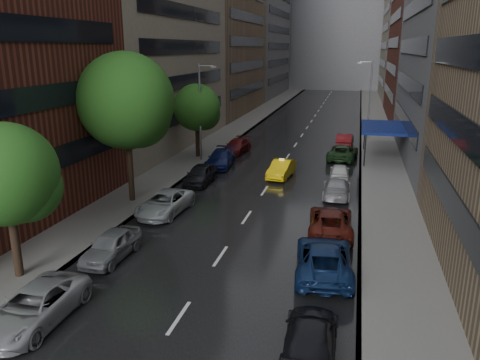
# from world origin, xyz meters

# --- Properties ---
(road) EXTENTS (14.00, 140.00, 0.01)m
(road) POSITION_xyz_m (0.00, 50.00, 0.01)
(road) COLOR black
(road) RESTS_ON ground
(sidewalk_left) EXTENTS (4.00, 140.00, 0.15)m
(sidewalk_left) POSITION_xyz_m (-9.00, 50.00, 0.07)
(sidewalk_left) COLOR gray
(sidewalk_left) RESTS_ON ground
(sidewalk_right) EXTENTS (4.00, 140.00, 0.15)m
(sidewalk_right) POSITION_xyz_m (9.00, 50.00, 0.07)
(sidewalk_right) COLOR gray
(sidewalk_right) RESTS_ON ground
(buildings_left) EXTENTS (8.00, 108.00, 38.00)m
(buildings_left) POSITION_xyz_m (-15.00, 58.79, 15.99)
(buildings_left) COLOR maroon
(buildings_left) RESTS_ON ground
(buildings_right) EXTENTS (8.05, 109.10, 36.00)m
(buildings_right) POSITION_xyz_m (15.00, 56.70, 15.03)
(buildings_right) COLOR #937A5B
(buildings_right) RESTS_ON ground
(building_far) EXTENTS (40.00, 14.00, 32.00)m
(building_far) POSITION_xyz_m (0.00, 118.00, 16.00)
(building_far) COLOR slate
(building_far) RESTS_ON ground
(tree_near) EXTENTS (4.68, 4.68, 7.46)m
(tree_near) POSITION_xyz_m (-8.60, 5.39, 5.10)
(tree_near) COLOR #382619
(tree_near) RESTS_ON ground
(tree_mid) EXTENTS (6.52, 6.52, 10.38)m
(tree_mid) POSITION_xyz_m (-8.60, 17.11, 7.11)
(tree_mid) COLOR #382619
(tree_mid) RESTS_ON ground
(tree_far) EXTENTS (4.55, 4.55, 7.26)m
(tree_far) POSITION_xyz_m (-8.60, 31.35, 4.96)
(tree_far) COLOR #382619
(tree_far) RESTS_ON ground
(taxi) EXTENTS (1.99, 4.55, 1.45)m
(taxi) POSITION_xyz_m (0.62, 26.14, 0.73)
(taxi) COLOR yellow
(taxi) RESTS_ON ground
(parked_cars_left) EXTENTS (2.72, 37.25, 1.54)m
(parked_cars_left) POSITION_xyz_m (-5.40, 18.31, 0.73)
(parked_cars_left) COLOR #99999E
(parked_cars_left) RESTS_ON ground
(parked_cars_right) EXTENTS (3.16, 41.76, 1.59)m
(parked_cars_right) POSITION_xyz_m (5.40, 20.24, 0.74)
(parked_cars_right) COLOR black
(parked_cars_right) RESTS_ON ground
(street_lamp_left) EXTENTS (1.74, 0.22, 9.00)m
(street_lamp_left) POSITION_xyz_m (-7.72, 30.00, 4.89)
(street_lamp_left) COLOR gray
(street_lamp_left) RESTS_ON sidewalk_left
(street_lamp_right) EXTENTS (1.74, 0.22, 9.00)m
(street_lamp_right) POSITION_xyz_m (7.72, 45.00, 4.89)
(street_lamp_right) COLOR gray
(street_lamp_right) RESTS_ON sidewalk_right
(awning) EXTENTS (4.00, 8.00, 3.12)m
(awning) POSITION_xyz_m (8.98, 35.00, 3.13)
(awning) COLOR navy
(awning) RESTS_ON sidewalk_right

